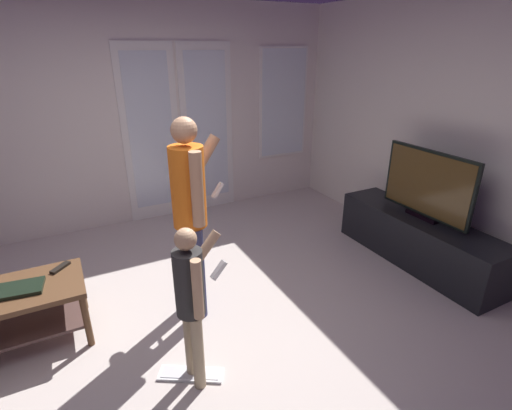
# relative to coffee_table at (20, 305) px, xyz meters

# --- Properties ---
(ground_plane) EXTENTS (5.71, 5.03, 0.02)m
(ground_plane) POSITION_rel_coffee_table_xyz_m (1.09, -0.56, -0.35)
(ground_plane) COLOR beige
(wall_back_with_doors) EXTENTS (5.71, 0.09, 2.64)m
(wall_back_with_doors) POSITION_rel_coffee_table_xyz_m (1.23, 1.91, 0.94)
(wall_back_with_doors) COLOR silver
(wall_back_with_doors) RESTS_ON ground_plane
(wall_right_plain) EXTENTS (0.06, 5.03, 2.61)m
(wall_right_plain) POSITION_rel_coffee_table_xyz_m (3.92, -0.56, 0.96)
(wall_right_plain) COLOR white
(wall_right_plain) RESTS_ON ground_plane
(coffee_table) EXTENTS (0.90, 0.56, 0.47)m
(coffee_table) POSITION_rel_coffee_table_xyz_m (0.00, 0.00, 0.00)
(coffee_table) COLOR brown
(coffee_table) RESTS_ON ground_plane
(tv_stand) EXTENTS (0.48, 1.77, 0.50)m
(tv_stand) POSITION_rel_coffee_table_xyz_m (3.54, -0.51, -0.09)
(tv_stand) COLOR black
(tv_stand) RESTS_ON ground_plane
(flat_screen_tv) EXTENTS (0.08, 0.99, 0.69)m
(flat_screen_tv) POSITION_rel_coffee_table_xyz_m (3.54, -0.51, 0.50)
(flat_screen_tv) COLOR black
(flat_screen_tv) RESTS_ON tv_stand
(person_adult) EXTENTS (0.49, 0.46, 1.63)m
(person_adult) POSITION_rel_coffee_table_xyz_m (1.27, -0.21, 0.63)
(person_adult) COLOR #36395B
(person_adult) RESTS_ON ground_plane
(person_child) EXTENTS (0.40, 0.33, 1.13)m
(person_child) POSITION_rel_coffee_table_xyz_m (1.02, -0.92, 0.34)
(person_child) COLOR tan
(person_child) RESTS_ON ground_plane
(loose_keyboard) EXTENTS (0.44, 0.34, 0.02)m
(loose_keyboard) POSITION_rel_coffee_table_xyz_m (0.98, -0.87, -0.33)
(loose_keyboard) COLOR white
(loose_keyboard) RESTS_ON ground_plane
(laptop_closed) EXTENTS (0.38, 0.25, 0.03)m
(laptop_closed) POSITION_rel_coffee_table_xyz_m (0.01, -0.02, 0.14)
(laptop_closed) COLOR black
(laptop_closed) RESTS_ON coffee_table
(tv_remote_black) EXTENTS (0.16, 0.16, 0.02)m
(tv_remote_black) POSITION_rel_coffee_table_xyz_m (0.30, 0.16, 0.14)
(tv_remote_black) COLOR black
(tv_remote_black) RESTS_ON coffee_table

